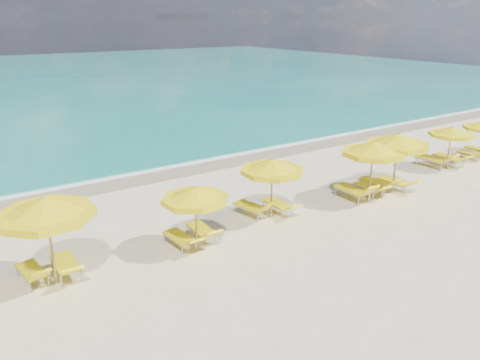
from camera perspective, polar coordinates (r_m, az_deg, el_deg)
ground_plane at (r=16.87m, az=2.86°, el=-5.25°), size 120.00×120.00×0.00m
ocean at (r=61.36m, az=-25.54°, el=10.89°), size 120.00×80.00×0.30m
wet_sand_band at (r=22.82m, az=-8.31°, el=1.21°), size 120.00×2.60×0.01m
foam_line at (r=23.51m, az=-9.16°, el=1.71°), size 120.00×1.20×0.03m
whitecap_near at (r=30.25m, az=-26.85°, el=3.79°), size 14.00×0.36×0.05m
whitecap_far at (r=40.76m, az=-8.48°, el=9.17°), size 18.00×0.30×0.05m
umbrella_2 at (r=13.30m, az=-22.61°, el=-3.27°), size 3.33×3.33×2.62m
umbrella_3 at (r=14.40m, az=-5.51°, el=-1.86°), size 2.66×2.66×2.14m
umbrella_4 at (r=16.59m, az=3.93°, el=1.63°), size 2.95×2.95×2.32m
umbrella_5 at (r=18.98m, az=15.95°, el=3.65°), size 3.05×3.05×2.49m
umbrella_6 at (r=20.08m, az=18.70°, el=4.50°), size 2.99×2.99×2.61m
umbrella_7 at (r=24.64m, az=24.39°, el=5.36°), size 2.61×2.61×2.11m
lounger_2_left at (r=14.45m, az=-23.95°, el=-10.60°), size 0.73×1.66×0.77m
lounger_2_right at (r=14.41m, az=-20.41°, el=-10.09°), size 0.66×1.85×0.78m
lounger_3_left at (r=15.21m, az=-7.27°, el=-7.42°), size 0.69×1.74×0.67m
lounger_3_right at (r=15.62m, az=-4.69°, el=-6.54°), size 0.68×1.77×0.74m
lounger_4_left at (r=17.34m, az=1.45°, el=-3.74°), size 0.92×1.81×0.84m
lounger_4_right at (r=17.69m, az=4.73°, el=-3.37°), size 0.60×1.77×0.66m
lounger_5_left at (r=19.39m, az=13.59°, el=-1.68°), size 0.71×1.90×0.93m
lounger_5_right at (r=20.11m, az=15.48°, el=-1.20°), size 0.75×1.75×0.70m
lounger_6_left at (r=20.69m, az=16.21°, el=-0.65°), size 0.64×1.80×0.79m
lounger_6_right at (r=21.05m, az=18.34°, el=-0.54°), size 0.88×1.91×0.68m
lounger_7_left at (r=24.85m, az=22.42°, el=2.02°), size 0.79×2.04×0.91m
lounger_7_right at (r=25.53m, az=24.12°, el=2.19°), size 0.88×2.02×0.78m
lounger_8_left at (r=27.07m, az=26.31°, el=2.70°), size 0.60×1.59×0.77m
lounger_8_right at (r=27.98m, az=27.06°, el=3.08°), size 0.59×1.77×0.65m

